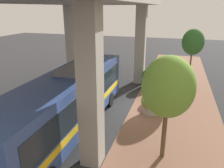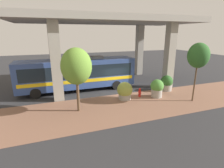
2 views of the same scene
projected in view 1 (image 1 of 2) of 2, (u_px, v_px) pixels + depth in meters
name	position (u px, v px, depth m)	size (l,w,h in m)	color
ground_plane	(131.00, 109.00, 15.63)	(80.00, 80.00, 0.00)	#2D2D30
sidewalk_strip	(174.00, 115.00, 14.80)	(6.00, 40.00, 0.02)	#845B47
overpass	(74.00, 9.00, 14.48)	(9.40, 20.04, 7.72)	#9E998E
bus	(68.00, 100.00, 12.33)	(2.81, 12.20, 3.60)	#334C8C
fire_hydrant	(153.00, 98.00, 16.42)	(0.50, 0.24, 0.89)	red
planter_front	(163.00, 86.00, 17.46)	(1.26, 1.26, 1.77)	#9E998E
planter_middle	(149.00, 78.00, 19.84)	(1.28, 1.28, 1.68)	#9E998E
planter_back	(152.00, 102.00, 14.78)	(1.45, 1.45, 1.67)	#9E998E
street_tree_near	(168.00, 87.00, 9.48)	(2.32, 2.32, 5.02)	brown
street_tree_far	(193.00, 42.00, 18.13)	(1.80, 1.80, 5.25)	brown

